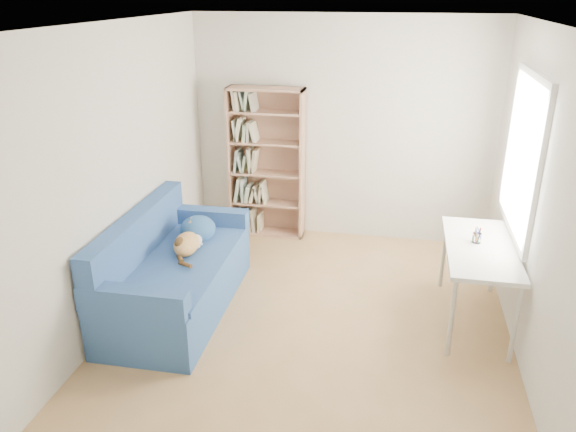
% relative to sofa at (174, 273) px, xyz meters
% --- Properties ---
extents(ground, '(4.00, 4.00, 0.00)m').
position_rel_sofa_xyz_m(ground, '(1.32, 0.04, -0.35)').
color(ground, '#AF834F').
rests_on(ground, ground).
extents(room_shell, '(3.54, 4.04, 2.62)m').
position_rel_sofa_xyz_m(room_shell, '(1.42, 0.08, 1.28)').
color(room_shell, silver).
rests_on(room_shell, ground).
extents(sofa, '(0.93, 1.91, 0.94)m').
position_rel_sofa_xyz_m(sofa, '(0.00, 0.00, 0.00)').
color(sofa, '#264B89').
rests_on(sofa, ground).
extents(bookshelf, '(0.90, 0.28, 1.80)m').
position_rel_sofa_xyz_m(bookshelf, '(0.46, 1.89, 0.47)').
color(bookshelf, tan).
rests_on(bookshelf, ground).
extents(desk, '(0.59, 1.29, 0.75)m').
position_rel_sofa_xyz_m(desk, '(2.76, 0.32, 0.33)').
color(desk, white).
rests_on(desk, ground).
extents(pen_cup, '(0.08, 0.08, 0.15)m').
position_rel_sofa_xyz_m(pen_cup, '(2.72, 0.39, 0.45)').
color(pen_cup, white).
rests_on(pen_cup, desk).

